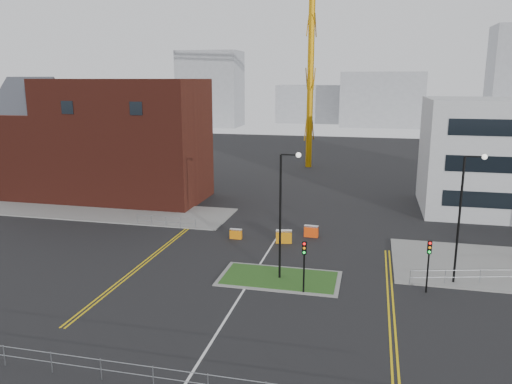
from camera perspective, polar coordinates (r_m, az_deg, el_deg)
ground at (r=29.68m, az=-4.19°, el=-15.35°), size 200.00×200.00×0.00m
pavement_left at (r=56.39m, az=-17.06°, el=-2.07°), size 28.00×8.00×0.12m
island_kerb at (r=36.26m, az=2.71°, el=-9.84°), size 8.60×4.60×0.08m
grass_island at (r=36.25m, az=2.71°, el=-9.81°), size 8.00×4.00×0.12m
brick_building at (r=61.74m, az=-17.09°, el=5.60°), size 24.20×10.07×14.24m
streetlamp_island at (r=34.51m, az=3.16°, el=-1.60°), size 1.46×0.36×9.18m
streetlamp_right_near at (r=36.50m, az=22.63°, el=-1.79°), size 1.46×0.36×9.18m
traffic_light_island at (r=33.19m, az=5.53°, el=-7.39°), size 0.28×0.33×3.65m
traffic_light_right at (r=35.06m, az=19.15°, el=-6.95°), size 0.28×0.33×3.65m
railing_front at (r=24.43m, az=-8.68°, el=-20.09°), size 24.05×0.05×1.10m
railing_left at (r=48.78m, az=-10.27°, el=-3.16°), size 6.05×0.05×1.10m
centre_line at (r=31.38m, az=-3.07°, el=-13.68°), size 0.15×30.00×0.01m
yellow_left_a at (r=41.28m, az=-12.07°, el=-7.29°), size 0.12×24.00×0.01m
yellow_left_b at (r=41.16m, az=-11.69°, el=-7.33°), size 0.12×24.00×0.01m
yellow_right_a at (r=33.98m, az=14.87°, el=-11.96°), size 0.12×20.00×0.01m
yellow_right_b at (r=33.99m, az=15.39°, el=-11.98°), size 0.12×20.00×0.01m
skyline_a at (r=152.70m, az=-5.22°, el=11.64°), size 18.00×12.00×22.00m
skyline_b at (r=155.05m, az=14.17°, el=10.22°), size 24.00×12.00×16.00m
skyline_d at (r=165.89m, az=7.78°, el=9.93°), size 30.00×12.00×12.00m
barrier_left at (r=44.76m, az=-2.32°, el=-4.75°), size 1.08×0.37×0.90m
barrier_mid at (r=45.48m, az=6.33°, el=-4.43°), size 1.29×0.51×1.06m
barrier_right at (r=43.64m, az=3.20°, el=-5.04°), size 1.44×0.69×1.16m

